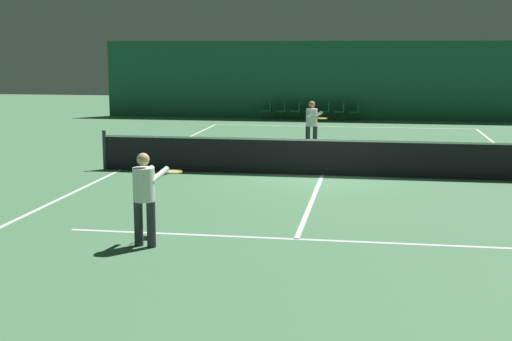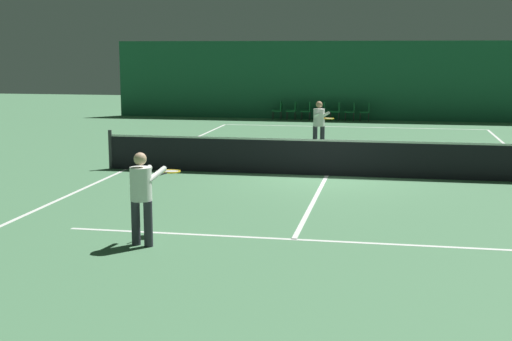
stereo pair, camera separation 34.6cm
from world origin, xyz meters
The scene contains 17 objects.
ground_plane centered at (0.00, 0.00, 0.00)m, with size 60.00×60.00×0.00m, color #4C7F56.
backdrop_curtain centered at (0.00, 15.06, 1.81)m, with size 23.00×0.12×3.62m.
court_line_baseline_far centered at (0.00, 11.90, 0.00)m, with size 11.00×0.10×0.00m.
court_line_service_far centered at (0.00, 6.40, 0.00)m, with size 8.25×0.10×0.00m.
court_line_service_near centered at (0.00, -6.40, 0.00)m, with size 8.25×0.10×0.00m.
court_line_sideline_left centered at (-5.50, 0.00, 0.00)m, with size 0.10×23.80×0.00m.
court_line_centre centered at (0.00, 0.00, 0.00)m, with size 0.10×12.80×0.00m.
tennis_net centered at (0.00, 0.00, 0.51)m, with size 12.00×0.10×1.07m.
player_near centered at (-2.44, -7.21, 0.92)m, with size 0.65×1.36×1.58m.
player_far centered at (-0.68, 4.70, 0.93)m, with size 0.86×1.34×1.59m.
courtside_chair_0 centered at (-3.55, 14.51, 0.49)m, with size 0.44×0.44×0.84m.
courtside_chair_1 centered at (-2.88, 14.51, 0.49)m, with size 0.44×0.44×0.84m.
courtside_chair_2 centered at (-2.21, 14.51, 0.49)m, with size 0.44×0.44×0.84m.
courtside_chair_3 centered at (-1.53, 14.51, 0.49)m, with size 0.44×0.44×0.84m.
courtside_chair_4 centered at (-0.86, 14.51, 0.49)m, with size 0.44×0.44×0.84m.
courtside_chair_5 centered at (-0.19, 14.51, 0.49)m, with size 0.44×0.44×0.84m.
courtside_chair_6 centered at (0.49, 14.51, 0.49)m, with size 0.44×0.44×0.84m.
Camera 1 is at (1.24, -18.33, 3.26)m, focal length 50.00 mm.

